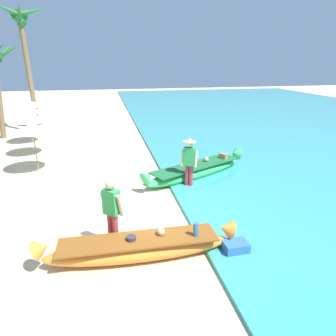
{
  "coord_description": "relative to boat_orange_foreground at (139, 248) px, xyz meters",
  "views": [
    {
      "loc": [
        -0.75,
        -6.94,
        4.14
      ],
      "look_at": [
        1.12,
        1.93,
        0.9
      ],
      "focal_mm": 32.43,
      "sensor_mm": 36.0,
      "label": 1
    }
  ],
  "objects": [
    {
      "name": "palm_tree_far_behind",
      "position": [
        -4.57,
        13.5,
        5.17
      ],
      "size": [
        2.54,
        2.35,
        6.99
      ],
      "color": "brown",
      "rests_on": "ground"
    },
    {
      "name": "parasol_row_0",
      "position": [
        -3.21,
        6.32,
        1.47
      ],
      "size": [
        1.6,
        1.6,
        1.91
      ],
      "color": "#8E6B47",
      "rests_on": "ground"
    },
    {
      "name": "ground_plane",
      "position": [
        0.2,
        1.29,
        -0.27
      ],
      "size": [
        80.0,
        80.0,
        0.0
      ],
      "primitive_type": "plane",
      "color": "beige"
    },
    {
      "name": "person_vendor_hatted",
      "position": [
        2.12,
        3.58,
        0.74
      ],
      "size": [
        0.58,
        0.46,
        1.76
      ],
      "color": "#B2383D",
      "rests_on": "ground"
    },
    {
      "name": "boat_orange_foreground",
      "position": [
        0.0,
        0.0,
        0.0
      ],
      "size": [
        4.39,
        0.78,
        0.81
      ],
      "color": "orange",
      "rests_on": "ground"
    },
    {
      "name": "boat_green_midground",
      "position": [
        2.66,
        4.44,
        0.01
      ],
      "size": [
        4.51,
        2.67,
        0.81
      ],
      "color": "#38B760",
      "rests_on": "ground"
    },
    {
      "name": "person_tourist_customer",
      "position": [
        -0.53,
        0.59,
        0.68
      ],
      "size": [
        0.54,
        0.51,
        1.68
      ],
      "color": "#B2383D",
      "rests_on": "ground"
    },
    {
      "name": "parasol_row_1",
      "position": [
        -3.73,
        8.65,
        1.47
      ],
      "size": [
        1.6,
        1.6,
        1.91
      ],
      "color": "#8E6B47",
      "rests_on": "ground"
    },
    {
      "name": "parasol_row_4",
      "position": [
        -4.84,
        15.66,
        1.47
      ],
      "size": [
        1.6,
        1.6,
        1.91
      ],
      "color": "#8E6B47",
      "rests_on": "ground"
    },
    {
      "name": "cooler_box",
      "position": [
        2.13,
        -0.29,
        -0.12
      ],
      "size": [
        0.56,
        0.41,
        0.31
      ],
      "primitive_type": "cube",
      "rotation": [
        0.0,
        0.0,
        0.03
      ],
      "color": "blue",
      "rests_on": "ground"
    },
    {
      "name": "parasol_row_3",
      "position": [
        -4.67,
        13.36,
        1.47
      ],
      "size": [
        1.6,
        1.6,
        1.91
      ],
      "color": "#8E6B47",
      "rests_on": "ground"
    },
    {
      "name": "parasol_row_5",
      "position": [
        -5.39,
        18.01,
        1.47
      ],
      "size": [
        1.6,
        1.6,
        1.91
      ],
      "color": "#8E6B47",
      "rests_on": "ground"
    },
    {
      "name": "parasol_row_6",
      "position": [
        -5.66,
        20.13,
        1.47
      ],
      "size": [
        1.6,
        1.6,
        1.91
      ],
      "color": "#8E6B47",
      "rests_on": "ground"
    },
    {
      "name": "parasol_row_2",
      "position": [
        -4.33,
        11.02,
        1.47
      ],
      "size": [
        1.6,
        1.6,
        1.91
      ],
      "color": "#8E6B47",
      "rests_on": "ground"
    }
  ]
}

